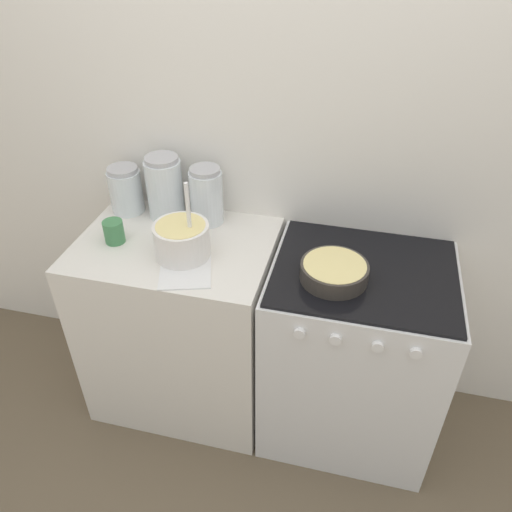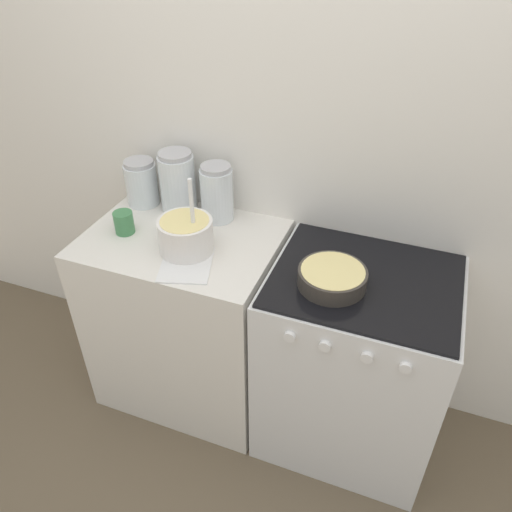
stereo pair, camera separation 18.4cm
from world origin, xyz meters
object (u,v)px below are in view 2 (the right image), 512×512
mixing_bowl (186,234)px  storage_jar_right (217,196)px  storage_jar_left (142,185)px  tin_can (124,223)px  baking_pan (332,277)px  storage_jar_middle (178,186)px  stove (352,362)px

mixing_bowl → storage_jar_right: mixing_bowl is taller
storage_jar_left → tin_can: size_ratio=2.21×
baking_pan → storage_jar_right: storage_jar_right is taller
storage_jar_left → storage_jar_middle: 0.19m
stove → mixing_bowl: (-0.69, -0.07, 0.52)m
mixing_bowl → stove: bearing=5.8°
storage_jar_middle → tin_can: bearing=-118.2°
storage_jar_right → tin_can: (-0.31, -0.24, -0.06)m
stove → storage_jar_middle: bearing=167.2°
storage_jar_right → storage_jar_middle: bearing=180.0°
storage_jar_left → storage_jar_right: (0.37, 0.00, 0.02)m
tin_can → baking_pan: bearing=-2.3°
mixing_bowl → tin_can: (-0.30, 0.03, -0.03)m
storage_jar_left → storage_jar_middle: size_ratio=0.75×
storage_jar_middle → storage_jar_right: 0.18m
stove → storage_jar_right: bearing=163.9°
storage_jar_left → tin_can: bearing=-77.1°
stove → tin_can: 1.10m
storage_jar_middle → tin_can: storage_jar_middle is taller
baking_pan → tin_can: (-0.88, 0.03, 0.01)m
storage_jar_middle → storage_jar_right: (0.18, -0.00, -0.01)m
storage_jar_middle → tin_can: size_ratio=2.94×
baking_pan → storage_jar_left: bearing=163.7°
stove → tin_can: tin_can is taller
mixing_bowl → baking_pan: bearing=-0.8°
tin_can → storage_jar_middle: bearing=61.8°
stove → storage_jar_middle: (-0.86, 0.20, 0.56)m
stove → mixing_bowl: 0.87m
storage_jar_middle → tin_can: 0.28m
storage_jar_left → stove: bearing=-10.6°
storage_jar_right → tin_can: storage_jar_right is taller
storage_jar_right → storage_jar_left: bearing=180.0°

